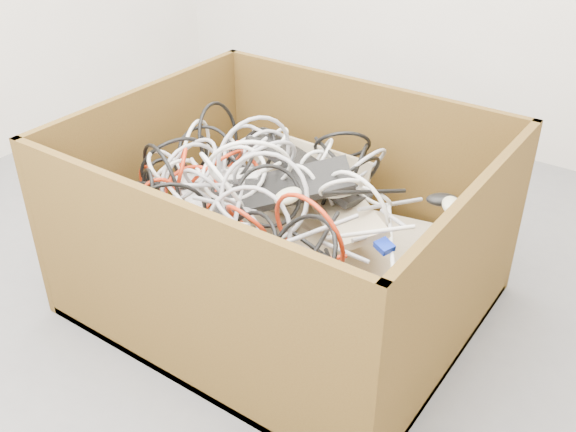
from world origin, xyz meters
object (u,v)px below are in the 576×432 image
Objects in this scene: power_strip_left at (219,181)px; power_strip_right at (194,205)px; cardboard_box at (280,258)px; vga_plug at (384,246)px.

power_strip_right is at bearing -107.91° from power_strip_left.
power_strip_left is (-0.22, -0.02, 0.21)m from cardboard_box.
vga_plug is at bearing -6.27° from cardboard_box.
vga_plug reaches higher than power_strip_right.
vga_plug is at bearing -15.93° from power_strip_left.
power_strip_left is at bearing -175.82° from cardboard_box.
power_strip_left is at bearing 117.11° from power_strip_right.
cardboard_box is 4.24× the size of power_strip_right.
power_strip_right is 5.92× the size of vga_plug.
power_strip_left reaches higher than vga_plug.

